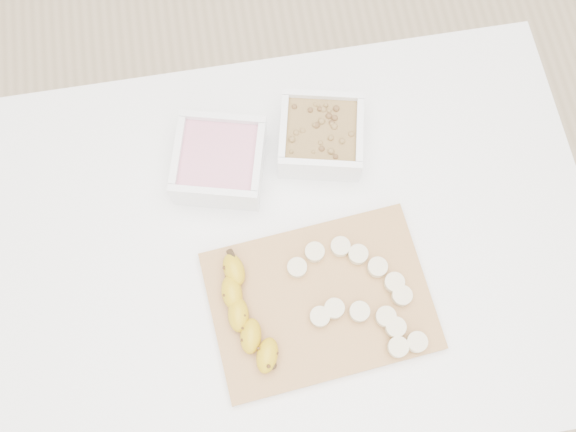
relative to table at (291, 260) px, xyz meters
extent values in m
plane|color=#C6AD89|center=(0.00, 0.00, -0.65)|extent=(3.50, 3.50, 0.00)
cube|color=white|center=(0.00, 0.00, 0.08)|extent=(1.00, 0.70, 0.04)
cylinder|color=white|center=(0.44, -0.29, -0.30)|extent=(0.05, 0.05, 0.71)
cylinder|color=white|center=(-0.44, 0.29, -0.30)|extent=(0.05, 0.05, 0.71)
cylinder|color=white|center=(0.44, 0.29, -0.30)|extent=(0.05, 0.05, 0.71)
cube|color=white|center=(-0.09, 0.15, 0.13)|extent=(0.17, 0.17, 0.07)
cube|color=#D17E95|center=(-0.09, 0.15, 0.13)|extent=(0.15, 0.15, 0.04)
cube|color=white|center=(0.08, 0.17, 0.13)|extent=(0.16, 0.16, 0.06)
cube|color=olive|center=(0.08, 0.17, 0.13)|extent=(0.14, 0.14, 0.04)
cube|color=#C2834B|center=(0.03, -0.10, 0.10)|extent=(0.36, 0.27, 0.01)
cylinder|color=beige|center=(0.00, -0.04, 0.12)|extent=(0.03, 0.03, 0.01)
cylinder|color=beige|center=(0.03, -0.02, 0.12)|extent=(0.03, 0.03, 0.01)
cylinder|color=beige|center=(0.08, -0.02, 0.12)|extent=(0.03, 0.03, 0.01)
cylinder|color=beige|center=(0.10, -0.04, 0.12)|extent=(0.03, 0.03, 0.01)
cylinder|color=beige|center=(0.13, -0.07, 0.12)|extent=(0.03, 0.03, 0.01)
cylinder|color=beige|center=(0.15, -0.09, 0.12)|extent=(0.03, 0.03, 0.01)
cylinder|color=beige|center=(0.15, -0.12, 0.12)|extent=(0.03, 0.03, 0.01)
cylinder|color=beige|center=(0.02, -0.13, 0.12)|extent=(0.03, 0.03, 0.01)
cylinder|color=beige|center=(0.05, -0.12, 0.12)|extent=(0.03, 0.03, 0.01)
cylinder|color=beige|center=(0.08, -0.13, 0.12)|extent=(0.03, 0.03, 0.01)
cylinder|color=beige|center=(0.12, -0.14, 0.12)|extent=(0.03, 0.03, 0.01)
cylinder|color=beige|center=(0.13, -0.16, 0.12)|extent=(0.03, 0.03, 0.01)
cylinder|color=beige|center=(0.16, -0.19, 0.12)|extent=(0.03, 0.03, 0.01)
cylinder|color=beige|center=(0.13, -0.19, 0.12)|extent=(0.03, 0.03, 0.01)
camera|label=1|loc=(-0.05, -0.28, 1.10)|focal=40.00mm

